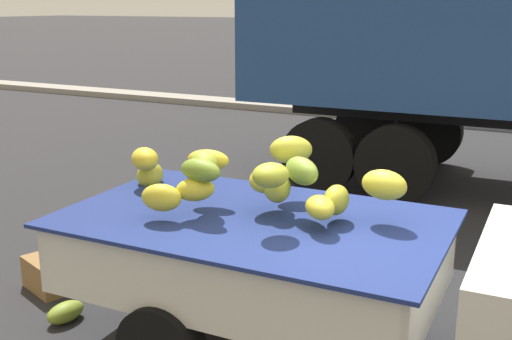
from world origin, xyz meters
name	(u,v)px	position (x,y,z in m)	size (l,w,h in m)	color
fallen_banana_bunch_near_tailgate	(65,312)	(-2.60, -0.43, 0.08)	(0.35, 0.21, 0.17)	olive
produce_crate	(51,274)	(-3.19, -0.01, 0.15)	(0.52, 0.36, 0.30)	olive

